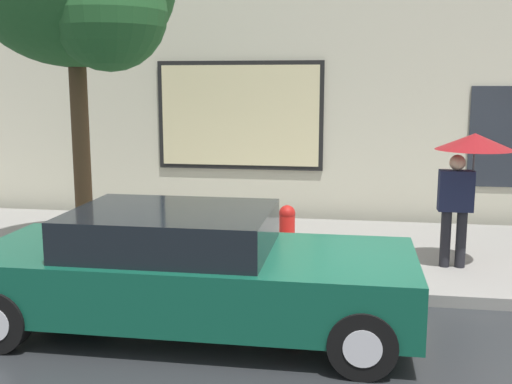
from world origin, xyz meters
name	(u,v)px	position (x,y,z in m)	size (l,w,h in m)	color
ground_plane	(330,334)	(0.00, 0.00, 0.00)	(60.00, 60.00, 0.00)	#282B2D
sidewalk	(338,252)	(0.00, 3.00, 0.07)	(20.00, 4.00, 0.15)	gray
building_facade	(346,37)	(-0.01, 5.50, 3.48)	(20.00, 0.67, 7.00)	beige
parked_car	(190,270)	(-1.51, -0.10, 0.67)	(4.67, 1.93, 1.32)	#0F4C38
fire_hydrant	(287,234)	(-0.70, 2.10, 0.55)	(0.30, 0.44, 0.82)	red
pedestrian_with_umbrella	(469,160)	(1.72, 2.25, 1.64)	(1.03, 1.03, 1.84)	black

